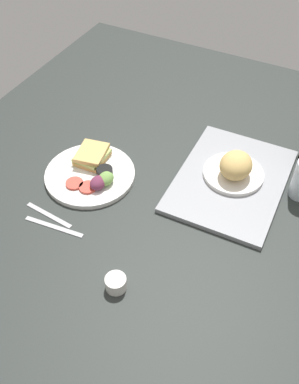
# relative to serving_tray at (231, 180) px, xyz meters

# --- Properties ---
(ground_plane) EXTENTS (1.90, 1.50, 0.03)m
(ground_plane) POSITION_rel_serving_tray_xyz_m (0.17, -0.23, -0.02)
(ground_plane) COLOR #282D2B
(serving_tray) EXTENTS (0.46, 0.34, 0.02)m
(serving_tray) POSITION_rel_serving_tray_xyz_m (0.00, 0.00, 0.00)
(serving_tray) COLOR gray
(serving_tray) RESTS_ON ground_plane
(bread_plate_near) EXTENTS (0.20, 0.20, 0.09)m
(bread_plate_near) POSITION_rel_serving_tray_xyz_m (-0.01, 0.00, 0.05)
(bread_plate_near) COLOR white
(bread_plate_near) RESTS_ON serving_tray
(plate_with_salad) EXTENTS (0.29, 0.29, 0.05)m
(plate_with_salad) POSITION_rel_serving_tray_xyz_m (0.18, -0.42, 0.01)
(plate_with_salad) COLOR white
(plate_with_salad) RESTS_ON ground_plane
(espresso_cup) EXTENTS (0.06, 0.06, 0.04)m
(espresso_cup) POSITION_rel_serving_tray_xyz_m (0.51, -0.13, 0.01)
(espresso_cup) COLOR silver
(espresso_cup) RESTS_ON ground_plane
(fork) EXTENTS (0.03, 0.17, 0.01)m
(fork) POSITION_rel_serving_tray_xyz_m (0.39, -0.44, -0.01)
(fork) COLOR #B7B7BC
(fork) RESTS_ON ground_plane
(knife) EXTENTS (0.03, 0.19, 0.01)m
(knife) POSITION_rel_serving_tray_xyz_m (0.42, -0.40, -0.01)
(knife) COLOR #B7B7BC
(knife) RESTS_ON ground_plane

